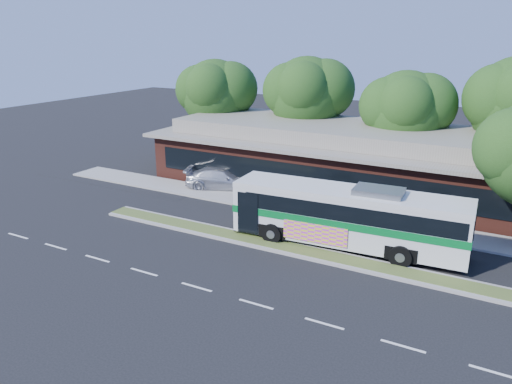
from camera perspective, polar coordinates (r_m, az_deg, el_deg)
ground at (r=25.09m, az=5.59°, el=-7.57°), size 120.00×120.00×0.00m
median_strip at (r=25.57m, az=6.13°, el=-6.90°), size 26.00×1.10×0.15m
sidewalk at (r=30.62m, az=10.38°, el=-2.88°), size 44.00×2.60×0.12m
parking_lot at (r=42.29m, az=-11.63°, el=2.74°), size 14.00×12.00×0.01m
plaza_building at (r=36.07m, az=13.97°, el=3.49°), size 33.20×11.20×4.45m
tree_bg_a at (r=43.24m, az=-4.11°, el=11.31°), size 6.47×5.80×8.63m
tree_bg_b at (r=40.38m, az=6.47°, el=11.18°), size 6.69×6.00×9.00m
tree_bg_c at (r=37.17m, az=17.37°, el=9.07°), size 6.24×5.60×8.26m
transit_bus at (r=26.03m, az=10.55°, el=-2.36°), size 12.16×3.37×3.38m
sedan at (r=35.64m, az=-3.89°, el=1.53°), size 5.64×3.78×1.52m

